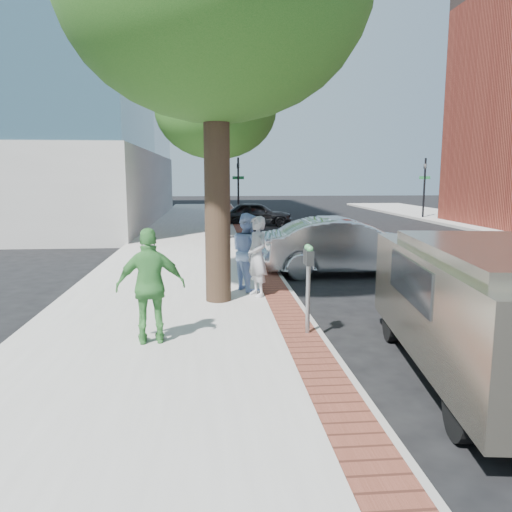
{
  "coord_description": "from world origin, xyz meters",
  "views": [
    {
      "loc": [
        -0.72,
        -8.26,
        2.72
      ],
      "look_at": [
        0.12,
        1.12,
        1.2
      ],
      "focal_mm": 35.0,
      "sensor_mm": 36.0,
      "label": 1
    }
  ],
  "objects": [
    {
      "name": "ground",
      "position": [
        0.0,
        0.0,
        0.0
      ],
      "size": [
        120.0,
        120.0,
        0.0
      ],
      "primitive_type": "plane",
      "color": "black",
      "rests_on": "ground"
    },
    {
      "name": "sidewalk",
      "position": [
        -1.5,
        8.0,
        0.07
      ],
      "size": [
        5.0,
        60.0,
        0.15
      ],
      "primitive_type": "cube",
      "color": "#9E9991",
      "rests_on": "ground"
    },
    {
      "name": "brick_strip",
      "position": [
        0.7,
        8.0,
        0.15
      ],
      "size": [
        0.6,
        60.0,
        0.01
      ],
      "primitive_type": "cube",
      "color": "brown",
      "rests_on": "sidewalk"
    },
    {
      "name": "curb",
      "position": [
        1.05,
        8.0,
        0.07
      ],
      "size": [
        0.1,
        60.0,
        0.15
      ],
      "primitive_type": "cube",
      "color": "gray",
      "rests_on": "ground"
    },
    {
      "name": "signal_near",
      "position": [
        0.9,
        22.0,
        2.25
      ],
      "size": [
        0.7,
        0.15,
        3.8
      ],
      "color": "black",
      "rests_on": "ground"
    },
    {
      "name": "signal_far",
      "position": [
        12.5,
        22.0,
        2.25
      ],
      "size": [
        0.7,
        0.15,
        3.8
      ],
      "color": "black",
      "rests_on": "ground"
    },
    {
      "name": "tree_far",
      "position": [
        -0.5,
        12.0,
        5.3
      ],
      "size": [
        4.8,
        4.8,
        7.14
      ],
      "color": "black",
      "rests_on": "sidewalk"
    },
    {
      "name": "parking_meter",
      "position": [
        0.83,
        -0.46,
        1.21
      ],
      "size": [
        0.12,
        0.32,
        1.47
      ],
      "color": "gray",
      "rests_on": "sidewalk"
    },
    {
      "name": "person_gray",
      "position": [
        0.24,
        2.21,
        1.01
      ],
      "size": [
        0.62,
        0.74,
        1.73
      ],
      "primitive_type": "imported",
      "rotation": [
        0.0,
        0.0,
        -1.19
      ],
      "color": "#AFB0B4",
      "rests_on": "sidewalk"
    },
    {
      "name": "person_officer",
      "position": [
        0.08,
        2.82,
        1.03
      ],
      "size": [
        0.97,
        1.06,
        1.75
      ],
      "primitive_type": "imported",
      "rotation": [
        0.0,
        0.0,
        2.02
      ],
      "color": "#95B3E7",
      "rests_on": "sidewalk"
    },
    {
      "name": "person_green",
      "position": [
        -1.66,
        -0.68,
        1.05
      ],
      "size": [
        1.1,
        0.58,
        1.79
      ],
      "primitive_type": "imported",
      "rotation": [
        0.0,
        0.0,
        3.28
      ],
      "color": "#418E40",
      "rests_on": "sidewalk"
    },
    {
      "name": "sedan_silver",
      "position": [
        3.01,
        5.13,
        0.79
      ],
      "size": [
        4.8,
        1.72,
        1.58
      ],
      "primitive_type": "imported",
      "rotation": [
        0.0,
        0.0,
        1.56
      ],
      "color": "silver",
      "rests_on": "ground"
    },
    {
      "name": "bg_car",
      "position": [
        1.73,
        18.92,
        0.66
      ],
      "size": [
        3.97,
        1.87,
        1.31
      ],
      "primitive_type": "imported",
      "rotation": [
        0.0,
        0.0,
        1.49
      ],
      "color": "black",
      "rests_on": "ground"
    },
    {
      "name": "van",
      "position": [
        2.89,
        -2.03,
        1.02
      ],
      "size": [
        2.56,
        5.25,
        1.87
      ],
      "rotation": [
        0.0,
        0.0,
        -0.13
      ],
      "color": "gray",
      "rests_on": "ground"
    }
  ]
}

